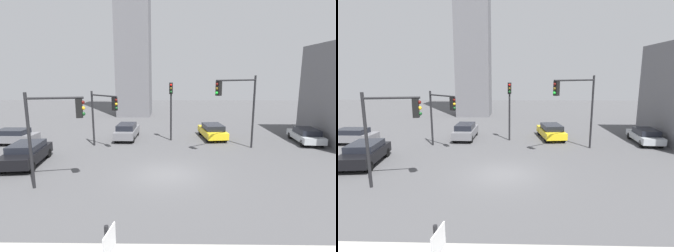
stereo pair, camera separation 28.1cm
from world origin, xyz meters
TOP-DOWN VIEW (x-y plane):
  - ground_plane at (0.00, 0.00)m, footprint 95.81×95.81m
  - traffic_light_0 at (-5.10, 5.59)m, footprint 2.62×2.21m
  - traffic_light_1 at (5.32, 4.85)m, footprint 3.65×2.89m
  - traffic_light_2 at (-5.75, -1.79)m, footprint 2.86×0.81m
  - traffic_light_3 at (0.23, 8.50)m, footprint 0.33×0.46m
  - car_0 at (-13.52, 6.83)m, footprint 4.27×1.83m
  - car_1 at (4.15, 9.33)m, footprint 2.35×4.58m
  - car_2 at (-9.42, 1.69)m, footprint 2.51×4.63m
  - car_3 at (12.14, 7.74)m, footprint 2.15×4.42m
  - car_4 at (-3.89, 8.98)m, footprint 1.81×4.32m

SIDE VIEW (x-z plane):
  - ground_plane at x=0.00m, z-range 0.00..0.00m
  - car_3 at x=12.14m, z-range 0.04..1.36m
  - car_0 at x=-13.52m, z-range 0.04..1.39m
  - car_1 at x=4.15m, z-range 0.04..1.41m
  - car_2 at x=-9.42m, z-range 0.05..1.48m
  - car_4 at x=-3.89m, z-range 0.04..1.50m
  - traffic_light_0 at x=-5.10m, z-range 0.95..5.58m
  - traffic_light_2 at x=-5.75m, z-range 1.01..6.08m
  - traffic_light_3 at x=0.23m, z-range 1.03..6.28m
  - traffic_light_1 at x=5.32m, z-range 1.24..7.13m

